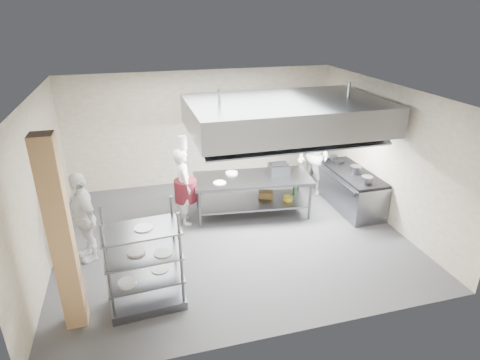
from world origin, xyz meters
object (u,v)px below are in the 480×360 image
object	(u,v)px
pass_rack	(144,260)
chef_plating	(83,217)
griddle	(279,169)
island	(252,195)
chef_line	(313,157)
chef_head	(184,186)
stockpot	(356,170)
cooking_range	(350,190)

from	to	relation	value
pass_rack	chef_plating	size ratio (longest dim) A/B	0.98
chef_plating	griddle	xyz separation A→B (m)	(4.20, 0.95, 0.14)
island	chef_line	size ratio (longest dim) A/B	1.35
island	chef_head	distance (m)	1.62
island	chef_head	xyz separation A→B (m)	(-1.57, -0.01, 0.42)
island	griddle	bearing A→B (deg)	11.79
chef_line	stockpot	bearing A→B (deg)	8.07
griddle	pass_rack	bearing A→B (deg)	-138.89
chef_line	stockpot	world-z (taller)	chef_line
chef_line	chef_plating	xyz separation A→B (m)	(-5.36, -1.57, -0.09)
pass_rack	stockpot	xyz separation A→B (m)	(4.92, 2.19, 0.12)
pass_rack	chef_head	world-z (taller)	chef_head
chef_plating	pass_rack	bearing A→B (deg)	6.56
chef_plating	stockpot	xyz separation A→B (m)	(5.93, 0.51, 0.11)
island	stockpot	size ratio (longest dim) A/B	10.25
griddle	stockpot	world-z (taller)	griddle
chef_line	griddle	bearing A→B (deg)	-82.04
chef_line	stockpot	size ratio (longest dim) A/B	7.57
pass_rack	griddle	distance (m)	4.14
island	cooking_range	world-z (taller)	island
cooking_range	chef_plating	bearing A→B (deg)	-174.03
griddle	chef_head	bearing A→B (deg)	-176.65
chef_head	stockpot	bearing A→B (deg)	-101.54
cooking_range	chef_line	distance (m)	1.24
chef_plating	stockpot	bearing A→B (deg)	70.44
chef_plating	cooking_range	bearing A→B (deg)	71.53
island	stockpot	world-z (taller)	stockpot
chef_line	chef_plating	bearing A→B (deg)	-93.92
cooking_range	griddle	size ratio (longest dim) A/B	4.48
cooking_range	chef_plating	distance (m)	5.97
cooking_range	pass_rack	bearing A→B (deg)	-154.90
pass_rack	chef_line	bearing A→B (deg)	32.95
cooking_range	stockpot	world-z (taller)	stockpot
pass_rack	chef_plating	xyz separation A→B (m)	(-1.01, 1.68, 0.01)
chef_plating	griddle	bearing A→B (deg)	78.31
island	stockpot	distance (m)	2.47
chef_head	chef_plating	size ratio (longest dim) A/B	0.99
chef_plating	griddle	size ratio (longest dim) A/B	3.95
griddle	cooking_range	bearing A→B (deg)	-9.33
pass_rack	griddle	world-z (taller)	pass_rack
cooking_range	chef_head	size ratio (longest dim) A/B	1.15
chef_head	chef_line	world-z (taller)	chef_line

